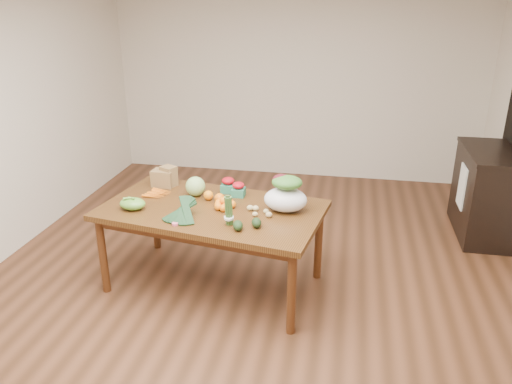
% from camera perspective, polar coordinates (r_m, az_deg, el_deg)
% --- Properties ---
extents(floor, '(6.00, 6.00, 0.00)m').
position_cam_1_polar(floor, '(4.59, -0.23, -10.41)').
color(floor, brown).
rests_on(floor, ground).
extents(room_walls, '(5.02, 6.02, 2.70)m').
position_cam_1_polar(room_walls, '(4.03, -0.26, 6.02)').
color(room_walls, silver).
rests_on(room_walls, floor).
extents(dining_table, '(1.99, 1.31, 0.75)m').
position_cam_1_polar(dining_table, '(4.42, -4.91, -6.24)').
color(dining_table, '#543313').
rests_on(dining_table, floor).
extents(cabinet, '(0.52, 1.02, 0.94)m').
position_cam_1_polar(cabinet, '(5.82, 24.74, -0.12)').
color(cabinet, black).
rests_on(cabinet, floor).
extents(dish_towel, '(0.02, 0.28, 0.45)m').
position_cam_1_polar(dish_towel, '(5.68, 22.47, 0.57)').
color(dish_towel, white).
rests_on(dish_towel, cabinet).
extents(paper_bag, '(0.30, 0.27, 0.19)m').
position_cam_1_polar(paper_bag, '(4.76, -10.55, 1.78)').
color(paper_bag, olive).
rests_on(paper_bag, dining_table).
extents(cabbage, '(0.18, 0.18, 0.18)m').
position_cam_1_polar(cabbage, '(4.49, -6.94, 0.65)').
color(cabbage, '#92C773').
rests_on(cabbage, dining_table).
extents(strawberry_basket_a, '(0.14, 0.14, 0.11)m').
position_cam_1_polar(strawberry_basket_a, '(4.55, -3.19, 0.65)').
color(strawberry_basket_a, red).
rests_on(strawberry_basket_a, dining_table).
extents(strawberry_basket_b, '(0.13, 0.13, 0.10)m').
position_cam_1_polar(strawberry_basket_b, '(4.46, -2.03, 0.17)').
color(strawberry_basket_b, red).
rests_on(strawberry_basket_b, dining_table).
extents(orange_a, '(0.09, 0.09, 0.09)m').
position_cam_1_polar(orange_a, '(4.40, -5.45, -0.37)').
color(orange_a, orange).
rests_on(orange_a, dining_table).
extents(orange_b, '(0.09, 0.09, 0.09)m').
position_cam_1_polar(orange_b, '(4.33, -4.19, -0.70)').
color(orange_b, orange).
rests_on(orange_b, dining_table).
extents(orange_c, '(0.07, 0.07, 0.07)m').
position_cam_1_polar(orange_c, '(4.25, -2.97, -1.25)').
color(orange_c, '#FF610F').
rests_on(orange_c, dining_table).
extents(mandarin_cluster, '(0.21, 0.21, 0.10)m').
position_cam_1_polar(mandarin_cluster, '(4.22, -3.74, -1.20)').
color(mandarin_cluster, orange).
rests_on(mandarin_cluster, dining_table).
extents(carrots, '(0.25, 0.25, 0.03)m').
position_cam_1_polar(carrots, '(4.58, -11.10, -0.16)').
color(carrots, orange).
rests_on(carrots, dining_table).
extents(snap_pea_bag, '(0.22, 0.17, 0.10)m').
position_cam_1_polar(snap_pea_bag, '(4.31, -13.93, -1.31)').
color(snap_pea_bag, '#599532').
rests_on(snap_pea_bag, dining_table).
extents(kale_bunch, '(0.38, 0.45, 0.16)m').
position_cam_1_polar(kale_bunch, '(4.02, -8.62, -2.16)').
color(kale_bunch, black).
rests_on(kale_bunch, dining_table).
extents(asparagus_bundle, '(0.10, 0.13, 0.26)m').
position_cam_1_polar(asparagus_bundle, '(3.88, -3.13, -2.14)').
color(asparagus_bundle, '#4E7937').
rests_on(asparagus_bundle, dining_table).
extents(potato_a, '(0.06, 0.05, 0.05)m').
position_cam_1_polar(potato_a, '(4.17, -0.68, -1.82)').
color(potato_a, tan).
rests_on(potato_a, dining_table).
extents(potato_b, '(0.05, 0.04, 0.04)m').
position_cam_1_polar(potato_b, '(4.07, -0.11, -2.55)').
color(potato_b, tan).
rests_on(potato_b, dining_table).
extents(potato_c, '(0.05, 0.04, 0.04)m').
position_cam_1_polar(potato_c, '(4.12, 1.17, -2.22)').
color(potato_c, tan).
rests_on(potato_c, dining_table).
extents(potato_d, '(0.05, 0.05, 0.05)m').
position_cam_1_polar(potato_d, '(4.17, -0.04, -1.87)').
color(potato_d, tan).
rests_on(potato_d, dining_table).
extents(potato_e, '(0.06, 0.05, 0.05)m').
position_cam_1_polar(potato_e, '(4.05, 1.48, -2.61)').
color(potato_e, tan).
rests_on(potato_e, dining_table).
extents(avocado_a, '(0.11, 0.13, 0.08)m').
position_cam_1_polar(avocado_a, '(3.83, -2.08, -3.84)').
color(avocado_a, black).
rests_on(avocado_a, dining_table).
extents(avocado_b, '(0.11, 0.13, 0.08)m').
position_cam_1_polar(avocado_b, '(3.88, 0.05, -3.52)').
color(avocado_b, black).
rests_on(avocado_b, dining_table).
extents(salad_bag, '(0.40, 0.33, 0.28)m').
position_cam_1_polar(salad_bag, '(4.13, 3.40, -0.37)').
color(salad_bag, white).
rests_on(salad_bag, dining_table).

